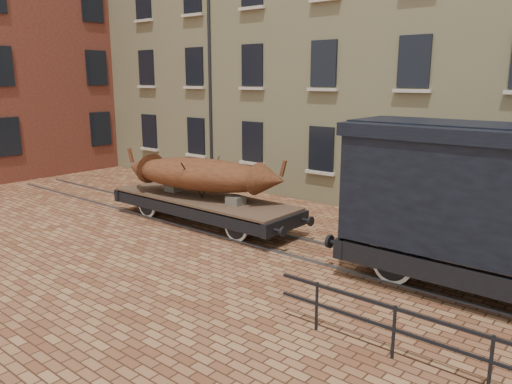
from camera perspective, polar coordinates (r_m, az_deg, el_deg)
The scene contains 5 objects.
ground at distance 14.71m, azimuth 5.10°, elevation -6.44°, with size 90.00×90.00×0.00m, color brown.
rail_track at distance 14.70m, azimuth 5.11°, elevation -6.33°, with size 30.00×1.52×0.06m.
flatcar_wagon at distance 17.00m, azimuth -6.05°, elevation -1.22°, with size 7.86×2.13×1.19m.
iron_boat at distance 16.83m, azimuth -6.27°, elevation 2.02°, with size 6.14×2.87×1.50m.
goods_van at distance 12.02m, azimuth 26.18°, elevation -0.05°, with size 7.52×2.74×3.89m.
Camera 1 is at (7.83, -11.48, 4.83)m, focal length 35.00 mm.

